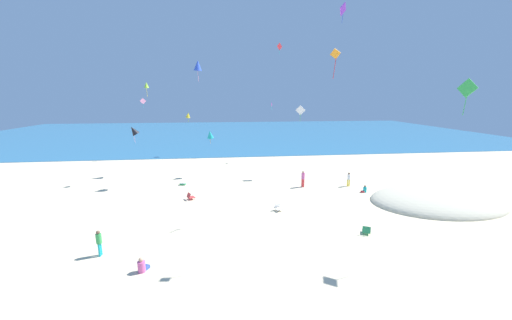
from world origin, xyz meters
TOP-DOWN VIEW (x-y plane):
  - ground_plane at (0.00, 10.00)m, footprint 120.00×120.00m
  - ocean_water at (0.00, 56.67)m, footprint 120.00×60.00m
  - dune_mound at (15.37, 6.38)m, footprint 11.12×7.78m
  - beach_chair_far_left at (1.73, 6.07)m, footprint 0.70×0.74m
  - beach_chair_mid_beach at (6.63, 1.53)m, footprint 0.76×0.84m
  - beach_chair_far_right at (-5.34, 9.39)m, footprint 0.80×0.80m
  - cooler_box at (-6.55, 13.77)m, footprint 0.61×0.48m
  - person_0 at (9.83, 11.48)m, footprint 0.32×0.32m
  - person_1 at (-9.36, 0.80)m, footprint 0.30×0.30m
  - person_2 at (5.28, 11.76)m, footprint 0.46×0.46m
  - person_3 at (10.54, 9.53)m, footprint 0.56×0.36m
  - person_4 at (-6.64, -1.02)m, footprint 0.59×0.71m
  - kite_blue at (-4.68, 15.14)m, footprint 1.10×1.15m
  - kite_white at (5.95, 16.02)m, footprint 1.02×0.45m
  - kite_yellow at (-7.44, 29.03)m, footprint 1.04×1.05m
  - kite_pink at (-13.41, 27.96)m, footprint 0.79×0.40m
  - kite_red at (6.18, 29.59)m, footprint 0.89×0.64m
  - kite_purple at (6.21, 6.54)m, footprint 0.70×0.65m
  - kite_orange at (3.46, 0.43)m, footprint 0.48×0.34m
  - kite_green at (9.95, -0.99)m, footprint 0.41×0.92m
  - kite_teal at (-3.81, 16.97)m, footprint 0.84×1.02m
  - kite_black at (-12.18, 18.31)m, footprint 1.31×1.04m
  - kite_magenta at (4.21, 24.32)m, footprint 0.15×0.53m
  - kite_lime at (-9.97, 16.40)m, footprint 0.56×0.57m

SIDE VIEW (x-z plane):
  - ground_plane at x=0.00m, z-range 0.00..0.00m
  - dune_mound at x=15.37m, z-range -1.04..1.04m
  - ocean_water at x=0.00m, z-range 0.00..0.05m
  - cooler_box at x=-6.55m, z-range 0.00..0.23m
  - person_3 at x=10.54m, z-range -0.09..0.58m
  - beach_chair_far_left at x=1.73m, z-range -0.01..0.54m
  - beach_chair_mid_beach at x=6.63m, z-range -0.02..0.56m
  - beach_chair_far_right at x=-5.34m, z-range -0.01..0.58m
  - person_4 at x=-6.64m, z-range -0.10..0.69m
  - person_0 at x=9.83m, z-range 0.11..1.50m
  - person_1 at x=-9.36m, z-range 0.12..1.61m
  - person_2 at x=5.28m, z-range 0.13..1.76m
  - kite_teal at x=-3.81m, z-range 3.92..5.42m
  - kite_black at x=-12.18m, z-range 4.07..6.05m
  - kite_yellow at x=-7.44m, z-range 5.30..6.83m
  - kite_white at x=5.95m, z-range 6.37..8.09m
  - kite_magenta at x=4.21m, z-range 7.15..8.11m
  - kite_pink at x=-13.41m, z-range 7.41..8.74m
  - kite_green at x=9.95m, z-range 8.14..9.99m
  - kite_lime at x=-9.97m, z-range 9.11..10.55m
  - kite_orange at x=3.46m, z-range 9.99..11.50m
  - kite_blue at x=-4.68m, z-range 10.62..12.69m
  - kite_purple at x=6.21m, z-range 14.01..15.37m
  - kite_red at x=6.18m, z-range 15.07..16.72m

